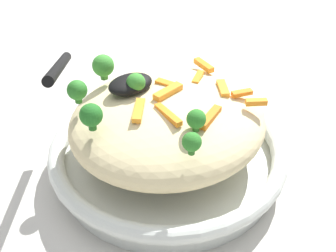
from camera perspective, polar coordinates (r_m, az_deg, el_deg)
ground_plane at (r=0.58m, az=0.00°, el=-5.52°), size 2.40×2.40×0.00m
serving_bowl at (r=0.57m, az=0.00°, el=-3.64°), size 0.30×0.30×0.05m
pasta_mound at (r=0.54m, az=0.00°, el=0.64°), size 0.24×0.23×0.08m
carrot_piece_0 at (r=0.48m, az=0.01°, el=1.51°), size 0.01×0.04×0.01m
carrot_piece_1 at (r=0.48m, az=5.50°, el=1.14°), size 0.04×0.03×0.01m
carrot_piece_2 at (r=0.53m, az=-0.36°, el=5.53°), size 0.02×0.03×0.01m
carrot_piece_3 at (r=0.54m, az=7.16°, el=4.90°), size 0.03×0.03×0.01m
carrot_piece_4 at (r=0.51m, az=-0.20°, el=4.74°), size 0.04×0.02×0.01m
carrot_piece_5 at (r=0.49m, az=-3.84°, el=2.06°), size 0.03×0.04×0.01m
carrot_piece_6 at (r=0.52m, az=11.43°, el=3.08°), size 0.03×0.02×0.01m
carrot_piece_7 at (r=0.55m, az=3.93°, el=6.30°), size 0.03×0.02×0.01m
carrot_piece_8 at (r=0.53m, az=9.61°, el=4.27°), size 0.03×0.02×0.01m
carrot_piece_9 at (r=0.58m, az=4.68°, el=7.91°), size 0.01×0.03×0.01m
broccoli_floret_0 at (r=0.56m, az=-8.44°, el=7.75°), size 0.03×0.03×0.03m
broccoli_floret_1 at (r=0.47m, az=-9.92°, el=1.30°), size 0.03×0.03×0.03m
broccoli_floret_2 at (r=0.43m, az=3.12°, el=-2.13°), size 0.02×0.02×0.03m
broccoli_floret_3 at (r=0.46m, az=3.70°, el=0.88°), size 0.02×0.02×0.03m
broccoli_floret_4 at (r=0.52m, az=-4.21°, el=5.62°), size 0.02×0.02×0.03m
broccoli_floret_5 at (r=0.51m, az=-11.75°, el=4.56°), size 0.02×0.02×0.03m
serving_spoon at (r=0.52m, az=-8.31°, el=6.22°), size 0.14×0.15×0.07m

